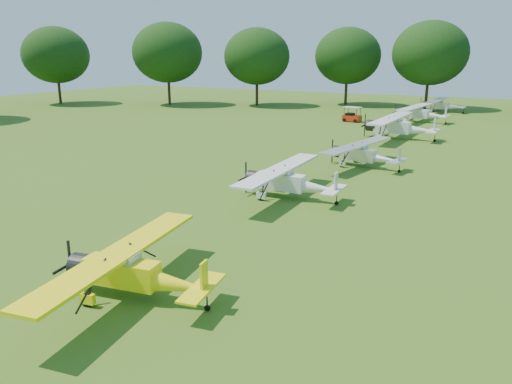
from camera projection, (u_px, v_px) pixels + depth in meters
ground at (265, 210)px, 27.07m from camera, size 160.00×160.00×0.00m
tree_belt at (335, 57)px, 23.39m from camera, size 137.36×130.27×14.52m
aircraft_2 at (132, 270)px, 17.13m from camera, size 5.75×9.10×1.79m
aircraft_3 at (288, 180)px, 28.97m from camera, size 6.05×9.62×1.90m
aircraft_4 at (363, 153)px, 36.95m from camera, size 5.83×9.22×1.81m
aircraft_5 at (398, 125)px, 49.01m from camera, size 7.27×11.55×2.28m
aircraft_6 at (419, 112)px, 60.90m from camera, size 6.56×10.45×2.05m
aircraft_7 at (441, 104)px, 70.94m from camera, size 6.19×9.83×1.94m
golf_cart at (352, 117)px, 61.38m from camera, size 2.30×1.61×1.82m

